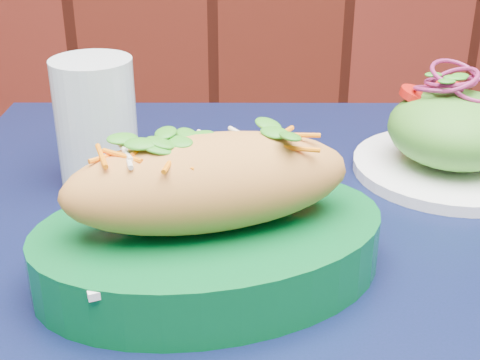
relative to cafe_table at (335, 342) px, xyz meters
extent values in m
cube|color=black|center=(0.00, 0.00, 0.07)|extent=(0.89, 0.89, 0.03)
cylinder|color=black|center=(-0.29, 0.37, -0.30)|extent=(0.04, 0.04, 0.72)
cube|color=white|center=(-0.11, -0.01, 0.13)|extent=(0.23, 0.17, 0.01)
ellipsoid|color=#DC9045|center=(-0.11, -0.01, 0.17)|extent=(0.23, 0.12, 0.07)
cylinder|color=white|center=(0.16, 0.15, 0.09)|extent=(0.20, 0.20, 0.01)
ellipsoid|color=#4C992D|center=(0.16, 0.15, 0.14)|extent=(0.14, 0.14, 0.08)
cylinder|color=red|center=(0.13, 0.18, 0.17)|extent=(0.04, 0.04, 0.01)
cylinder|color=red|center=(0.16, 0.20, 0.17)|extent=(0.04, 0.04, 0.01)
torus|color=#851D53|center=(0.16, 0.15, 0.18)|extent=(0.05, 0.05, 0.00)
torus|color=#851D53|center=(0.16, 0.15, 0.19)|extent=(0.05, 0.05, 0.00)
torus|color=#851D53|center=(0.16, 0.15, 0.19)|extent=(0.05, 0.05, 0.00)
torus|color=#851D53|center=(0.16, 0.15, 0.19)|extent=(0.05, 0.05, 0.00)
torus|color=#851D53|center=(0.16, 0.15, 0.20)|extent=(0.05, 0.05, 0.00)
cylinder|color=silver|center=(-0.21, 0.18, 0.15)|extent=(0.08, 0.08, 0.13)
camera|label=1|loc=(-0.14, -0.46, 0.39)|focal=50.00mm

